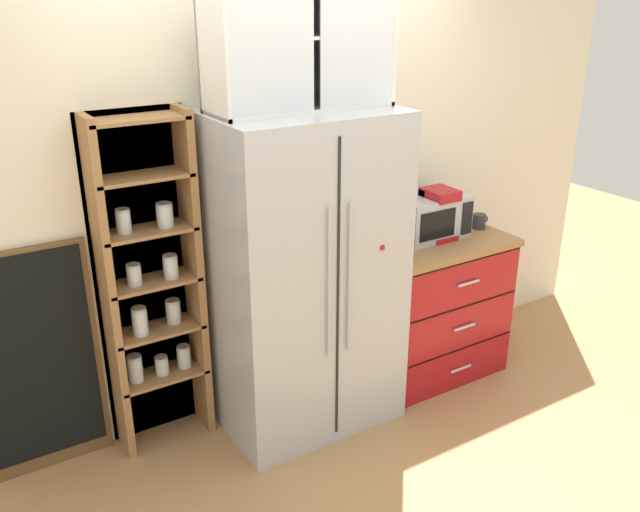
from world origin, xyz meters
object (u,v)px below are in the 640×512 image
object	(u,v)px
coffee_maker	(436,213)
mug_cream	(387,241)
microwave	(428,216)
mug_charcoal	(479,221)
bottle_clear	(428,213)
chalkboard_menu	(37,363)
refrigerator	(304,275)

from	to	relation	value
coffee_maker	mug_cream	distance (m)	0.38
mug_cream	microwave	bearing A→B (deg)	7.32
mug_charcoal	bottle_clear	distance (m)	0.37
mug_charcoal	chalkboard_menu	xyz separation A→B (m)	(-2.63, 0.30, -0.35)
chalkboard_menu	mug_charcoal	bearing A→B (deg)	-6.54
coffee_maker	mug_charcoal	size ratio (longest dim) A/B	2.64
mug_cream	chalkboard_menu	xyz separation A→B (m)	(-1.93, 0.28, -0.35)
mug_cream	mug_charcoal	bearing A→B (deg)	-2.06
coffee_maker	chalkboard_menu	xyz separation A→B (m)	(-2.29, 0.28, -0.45)
refrigerator	mug_charcoal	world-z (taller)	refrigerator
bottle_clear	coffee_maker	bearing A→B (deg)	-90.00
mug_charcoal	chalkboard_menu	size ratio (longest dim) A/B	0.10
coffee_maker	chalkboard_menu	size ratio (longest dim) A/B	0.26
refrigerator	mug_cream	bearing A→B (deg)	2.88
coffee_maker	mug_cream	xyz separation A→B (m)	(-0.36, -0.00, -0.11)
coffee_maker	refrigerator	bearing A→B (deg)	-178.16
microwave	mug_cream	xyz separation A→B (m)	(-0.34, -0.04, -0.08)
refrigerator	bottle_clear	xyz separation A→B (m)	(0.94, 0.10, 0.16)
microwave	bottle_clear	bearing A→B (deg)	46.38
mug_cream	bottle_clear	xyz separation A→B (m)	(0.36, 0.07, 0.08)
bottle_clear	chalkboard_menu	xyz separation A→B (m)	(-2.29, 0.21, -0.43)
refrigerator	chalkboard_menu	bearing A→B (deg)	167.25
refrigerator	bottle_clear	world-z (taller)	refrigerator
microwave	chalkboard_menu	world-z (taller)	chalkboard_menu
coffee_maker	chalkboard_menu	distance (m)	2.35
mug_cream	bottle_clear	size ratio (longest dim) A/B	0.39
mug_charcoal	mug_cream	bearing A→B (deg)	177.94
refrigerator	mug_charcoal	bearing A→B (deg)	0.16
mug_cream	chalkboard_menu	distance (m)	1.98
mug_charcoal	refrigerator	bearing A→B (deg)	-179.84
refrigerator	bottle_clear	size ratio (longest dim) A/B	5.94
chalkboard_menu	refrigerator	bearing A→B (deg)	-12.75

